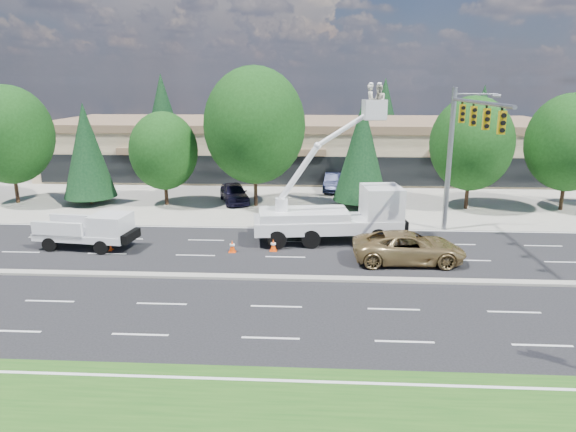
# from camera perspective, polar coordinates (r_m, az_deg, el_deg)

# --- Properties ---
(ground) EXTENTS (140.00, 140.00, 0.00)m
(ground) POSITION_cam_1_polar(r_m,az_deg,el_deg) (25.29, -0.75, -6.99)
(ground) COLOR black
(ground) RESTS_ON ground
(concrete_apron) EXTENTS (140.00, 22.00, 0.01)m
(concrete_apron) POSITION_cam_1_polar(r_m,az_deg,el_deg) (44.45, 1.01, 2.62)
(concrete_apron) COLOR gray
(concrete_apron) RESTS_ON ground
(road_median) EXTENTS (120.00, 0.55, 0.12)m
(road_median) POSITION_cam_1_polar(r_m,az_deg,el_deg) (25.26, -0.75, -6.87)
(road_median) COLOR gray
(road_median) RESTS_ON ground
(strip_mall) EXTENTS (50.40, 15.40, 5.50)m
(strip_mall) POSITION_cam_1_polar(r_m,az_deg,el_deg) (53.82, 1.43, 7.81)
(strip_mall) COLOR tan
(strip_mall) RESTS_ON ground
(tree_front_a) EXTENTS (6.59, 6.59, 9.14)m
(tree_front_a) POSITION_cam_1_polar(r_m,az_deg,el_deg) (45.28, -28.59, 7.92)
(tree_front_a) COLOR #332114
(tree_front_a) RESTS_ON ground
(tree_front_b) EXTENTS (3.97, 3.97, 7.82)m
(tree_front_b) POSITION_cam_1_polar(r_m,az_deg,el_deg) (42.59, -21.46, 6.78)
(tree_front_b) COLOR #332114
(tree_front_b) RESTS_ON ground
(tree_front_c) EXTENTS (5.18, 5.18, 7.18)m
(tree_front_c) POSITION_cam_1_polar(r_m,az_deg,el_deg) (40.47, -13.65, 7.03)
(tree_front_c) COLOR #332114
(tree_front_c) RESTS_ON ground
(tree_front_d) EXTENTS (7.57, 7.57, 10.51)m
(tree_front_d) POSITION_cam_1_polar(r_m,az_deg,el_deg) (38.83, -3.74, 9.99)
(tree_front_d) COLOR #332114
(tree_front_d) RESTS_ON ground
(tree_front_e) EXTENTS (4.11, 4.11, 8.10)m
(tree_front_e) POSITION_cam_1_polar(r_m,az_deg,el_deg) (38.90, 8.19, 7.20)
(tree_front_e) COLOR #332114
(tree_front_e) RESTS_ON ground
(tree_front_f) EXTENTS (6.04, 6.04, 8.38)m
(tree_front_f) POSITION_cam_1_polar(r_m,az_deg,el_deg) (40.32, 19.71, 7.56)
(tree_front_f) COLOR #332114
(tree_front_f) RESTS_ON ground
(tree_front_g) EXTENTS (6.20, 6.20, 8.60)m
(tree_front_g) POSITION_cam_1_polar(r_m,az_deg,el_deg) (42.81, 28.81, 7.15)
(tree_front_g) COLOR #332114
(tree_front_g) RESTS_ON ground
(tree_back_a) EXTENTS (5.22, 5.22, 10.29)m
(tree_back_a) POSITION_cam_1_polar(r_m,az_deg,el_deg) (68.41, -13.77, 11.16)
(tree_back_a) COLOR #332114
(tree_back_a) RESTS_ON ground
(tree_back_b) EXTENTS (5.48, 5.48, 10.80)m
(tree_back_b) POSITION_cam_1_polar(r_m,az_deg,el_deg) (65.76, -1.78, 11.67)
(tree_back_b) COLOR #332114
(tree_back_b) RESTS_ON ground
(tree_back_c) EXTENTS (4.96, 4.96, 9.77)m
(tree_back_c) POSITION_cam_1_polar(r_m,az_deg,el_deg) (66.09, 10.64, 10.96)
(tree_back_c) COLOR #332114
(tree_back_c) RESTS_ON ground
(tree_back_d) EXTENTS (4.55, 4.55, 8.97)m
(tree_back_d) POSITION_cam_1_polar(r_m,az_deg,el_deg) (68.67, 20.75, 10.05)
(tree_back_d) COLOR #332114
(tree_back_d) RESTS_ON ground
(signal_mast) EXTENTS (2.76, 10.16, 9.00)m
(signal_mast) POSITION_cam_1_polar(r_m,az_deg,el_deg) (31.78, 18.68, 8.02)
(signal_mast) COLOR gray
(signal_mast) RESTS_ON ground
(utility_pickup) EXTENTS (5.60, 2.60, 2.07)m
(utility_pickup) POSITION_cam_1_polar(r_m,az_deg,el_deg) (31.62, -21.08, -1.87)
(utility_pickup) COLOR white
(utility_pickup) RESTS_ON ground
(bucket_truck) EXTENTS (8.99, 3.76, 9.30)m
(bucket_truck) POSITION_cam_1_polar(r_m,az_deg,el_deg) (30.67, 5.86, 0.74)
(bucket_truck) COLOR white
(bucket_truck) RESTS_ON ground
(traffic_cone_a) EXTENTS (0.40, 0.40, 0.70)m
(traffic_cone_a) POSITION_cam_1_polar(r_m,az_deg,el_deg) (31.05, -19.29, -3.00)
(traffic_cone_a) COLOR #FF4608
(traffic_cone_a) RESTS_ON ground
(traffic_cone_b) EXTENTS (0.40, 0.40, 0.70)m
(traffic_cone_b) POSITION_cam_1_polar(r_m,az_deg,el_deg) (29.17, -6.22, -3.36)
(traffic_cone_b) COLOR #FF4608
(traffic_cone_b) RESTS_ON ground
(traffic_cone_c) EXTENTS (0.40, 0.40, 0.70)m
(traffic_cone_c) POSITION_cam_1_polar(r_m,az_deg,el_deg) (29.20, -1.64, -3.26)
(traffic_cone_c) COLOR #FF4608
(traffic_cone_c) RESTS_ON ground
(minivan) EXTENTS (5.97, 2.89, 1.64)m
(minivan) POSITION_cam_1_polar(r_m,az_deg,el_deg) (28.03, 13.27, -3.41)
(minivan) COLOR #997D4A
(minivan) RESTS_ON ground
(parked_car_west) EXTENTS (3.23, 4.94, 1.56)m
(parked_car_west) POSITION_cam_1_polar(r_m,az_deg,el_deg) (40.86, -6.00, 2.57)
(parked_car_west) COLOR black
(parked_car_west) RESTS_ON ground
(parked_car_east) EXTENTS (2.14, 4.87, 1.56)m
(parked_car_east) POSITION_cam_1_polar(r_m,az_deg,el_deg) (45.28, 5.17, 3.78)
(parked_car_east) COLOR black
(parked_car_east) RESTS_ON ground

